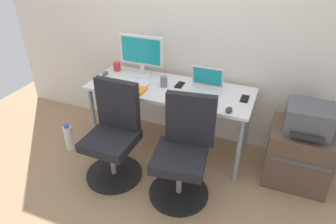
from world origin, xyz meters
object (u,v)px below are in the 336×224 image
object	(u,v)px
printer	(309,118)
water_bottle_on_floor	(69,137)
side_cabinet	(298,155)
coffee_mug	(117,66)
office_chair_left	(114,136)
office_chair_right	(183,153)
open_laptop	(205,86)
desktop_monitor	(141,53)

from	to	relation	value
printer	water_bottle_on_floor	world-z (taller)	printer
side_cabinet	printer	world-z (taller)	printer
side_cabinet	coffee_mug	size ratio (longest dim) A/B	6.08
office_chair_left	office_chair_right	distance (m)	0.68
printer	side_cabinet	bearing A→B (deg)	90.00
office_chair_left	open_laptop	size ratio (longest dim) A/B	3.03
side_cabinet	water_bottle_on_floor	xyz separation A→B (m)	(-2.29, -0.42, -0.13)
printer	coffee_mug	xyz separation A→B (m)	(-1.99, 0.20, 0.10)
office_chair_right	open_laptop	distance (m)	0.72
printer	coffee_mug	size ratio (longest dim) A/B	4.35
office_chair_right	water_bottle_on_floor	xyz separation A→B (m)	(-1.35, 0.13, -0.28)
office_chair_right	water_bottle_on_floor	world-z (taller)	office_chair_right
office_chair_right	side_cabinet	world-z (taller)	office_chair_right
water_bottle_on_floor	desktop_monitor	xyz separation A→B (m)	(0.62, 0.61, 0.83)
open_laptop	coffee_mug	size ratio (longest dim) A/B	3.37
open_laptop	coffee_mug	distance (m)	1.05
office_chair_right	desktop_monitor	size ratio (longest dim) A/B	1.96
office_chair_left	open_laptop	bearing A→B (deg)	42.35
water_bottle_on_floor	coffee_mug	bearing A→B (deg)	63.89
office_chair_right	desktop_monitor	bearing A→B (deg)	134.75
office_chair_left	water_bottle_on_floor	size ratio (longest dim) A/B	3.03
office_chair_left	coffee_mug	world-z (taller)	office_chair_left
desktop_monitor	open_laptop	distance (m)	0.76
desktop_monitor	office_chair_right	bearing A→B (deg)	-45.25
office_chair_right	open_laptop	size ratio (longest dim) A/B	3.03
office_chair_right	open_laptop	bearing A→B (deg)	90.47
office_chair_right	printer	world-z (taller)	office_chair_right
office_chair_right	coffee_mug	size ratio (longest dim) A/B	10.22
office_chair_left	water_bottle_on_floor	distance (m)	0.73
office_chair_right	side_cabinet	size ratio (longest dim) A/B	1.68
side_cabinet	coffee_mug	xyz separation A→B (m)	(-1.99, 0.20, 0.50)
coffee_mug	office_chair_right	bearing A→B (deg)	-35.58
desktop_monitor	coffee_mug	distance (m)	0.38
office_chair_left	water_bottle_on_floor	world-z (taller)	office_chair_left
office_chair_left	water_bottle_on_floor	xyz separation A→B (m)	(-0.67, 0.13, -0.28)
water_bottle_on_floor	coffee_mug	xyz separation A→B (m)	(0.30, 0.62, 0.63)
office_chair_left	open_laptop	distance (m)	0.99
side_cabinet	water_bottle_on_floor	world-z (taller)	side_cabinet
water_bottle_on_floor	desktop_monitor	distance (m)	1.20
open_laptop	desktop_monitor	bearing A→B (deg)	170.74
office_chair_right	office_chair_left	bearing A→B (deg)	179.95
water_bottle_on_floor	open_laptop	world-z (taller)	open_laptop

